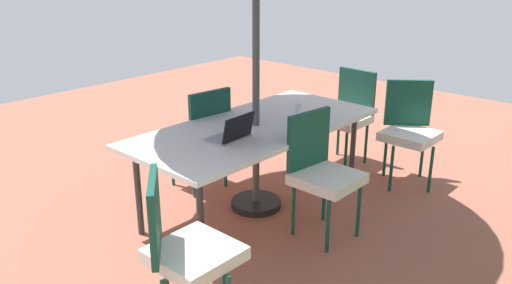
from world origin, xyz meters
The scene contains 9 objects.
ground_plane centered at (0.00, 0.00, -0.01)m, with size 10.00×10.00×0.02m, color #935442.
dining_table centered at (0.00, 0.00, 0.71)m, with size 2.24×1.02×0.76m.
chair_west centered at (-1.42, -0.01, 0.55)m, with size 0.47×0.46×0.98m.
chair_northeast centered at (1.45, 0.75, 0.55)m, with size 0.59×0.58×0.98m.
chair_northwest centered at (-1.39, 0.71, 0.55)m, with size 0.58×0.58×0.98m.
chair_north centered at (-0.01, 0.68, 0.55)m, with size 0.47×0.48×0.98m.
chair_south centered at (0.05, -0.64, 0.55)m, with size 0.47×0.48×0.98m.
laptop centered at (0.40, 0.11, 0.81)m, with size 0.33×0.26×0.21m.
cup centered at (-0.45, 0.10, 0.82)m, with size 0.06×0.06×0.12m, color white.
Camera 1 is at (3.11, 2.82, 2.14)m, focal length 37.03 mm.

